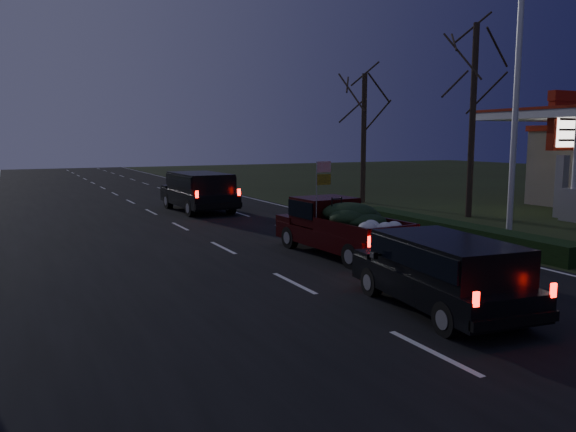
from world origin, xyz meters
name	(u,v)px	position (x,y,z in m)	size (l,w,h in m)	color
ground	(294,284)	(0.00, 0.00, 0.00)	(120.00, 120.00, 0.00)	black
road_asphalt	(294,283)	(0.00, 0.00, 0.01)	(14.00, 120.00, 0.02)	black
hedge_row	(452,231)	(7.80, 3.00, 0.30)	(1.00, 10.00, 0.60)	black
light_pole	(517,80)	(9.50, 2.00, 5.48)	(0.50, 0.90, 9.16)	silver
gas_price_pylon	(565,133)	(16.00, 4.99, 3.77)	(2.00, 0.41, 5.57)	gray
gas_canopy	(575,121)	(18.00, 6.00, 4.35)	(7.10, 6.10, 4.88)	silver
bare_tree_mid	(475,73)	(12.50, 7.00, 6.35)	(3.60, 3.60, 8.50)	black
bare_tree_far	(364,107)	(11.50, 14.00, 5.23)	(3.60, 3.60, 7.00)	black
pickup_truck	(340,224)	(2.85, 2.48, 0.95)	(2.13, 4.95, 2.54)	black
lead_suv	(199,188)	(2.16, 14.20, 1.16)	(2.40, 5.40, 1.53)	black
rear_suv	(444,267)	(1.68, -3.34, 0.94)	(2.30, 4.51, 1.25)	black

